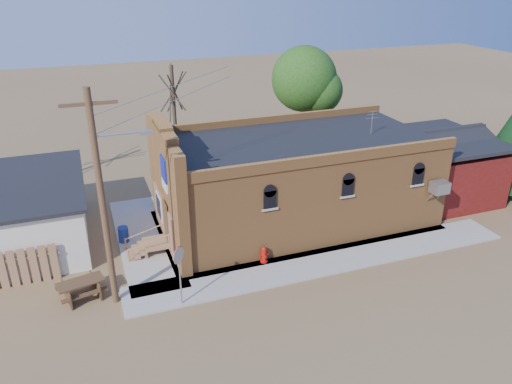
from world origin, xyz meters
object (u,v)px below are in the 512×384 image
object	(u,v)px
brick_bar	(291,181)
stop_sign	(179,261)
fire_hydrant	(264,255)
picnic_table	(81,287)
utility_pole	(103,198)
trash_barrel	(123,234)

from	to	relation	value
brick_bar	stop_sign	size ratio (longest dim) A/B	6.12
fire_hydrant	picnic_table	size ratio (longest dim) A/B	0.38
brick_bar	fire_hydrant	world-z (taller)	brick_bar
fire_hydrant	picnic_table	bearing A→B (deg)	162.51
utility_pole	stop_sign	size ratio (longest dim) A/B	3.36
utility_pole	stop_sign	bearing A→B (deg)	-25.75
stop_sign	trash_barrel	distance (m)	6.49
utility_pole	fire_hydrant	world-z (taller)	utility_pole
fire_hydrant	trash_barrel	size ratio (longest dim) A/B	1.02
utility_pole	picnic_table	distance (m)	4.54
stop_sign	brick_bar	bearing A→B (deg)	16.79
utility_pole	fire_hydrant	size ratio (longest dim) A/B	11.09
brick_bar	trash_barrel	size ratio (longest dim) A/B	20.61
picnic_table	brick_bar	bearing A→B (deg)	5.26
utility_pole	trash_barrel	bearing A→B (deg)	80.13
brick_bar	picnic_table	size ratio (longest dim) A/B	7.66
stop_sign	trash_barrel	world-z (taller)	stop_sign
trash_barrel	picnic_table	bearing A→B (deg)	-118.33
picnic_table	trash_barrel	bearing A→B (deg)	49.39
picnic_table	fire_hydrant	bearing A→B (deg)	-13.52
stop_sign	utility_pole	bearing A→B (deg)	134.07
brick_bar	stop_sign	bearing A→B (deg)	-143.03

